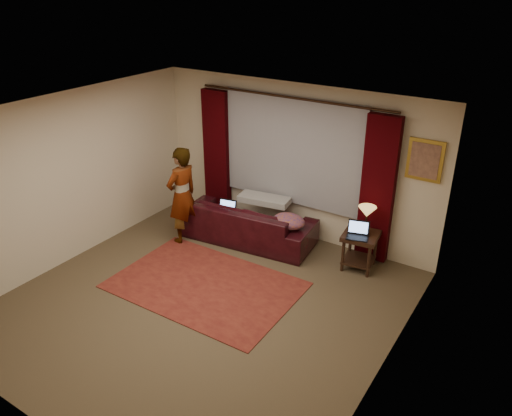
{
  "coord_description": "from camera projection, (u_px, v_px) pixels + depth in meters",
  "views": [
    {
      "loc": [
        3.68,
        -4.35,
        4.14
      ],
      "look_at": [
        0.1,
        1.2,
        1.0
      ],
      "focal_mm": 35.0,
      "sensor_mm": 36.0,
      "label": 1
    }
  ],
  "objects": [
    {
      "name": "curtain_rod",
      "position": [
        292.0,
        98.0,
        7.67
      ],
      "size": [
        0.04,
        0.04,
        3.4
      ],
      "primitive_type": "cylinder",
      "color": "black",
      "rests_on": "wall_back"
    },
    {
      "name": "laptop_table",
      "position": [
        358.0,
        231.0,
        7.3
      ],
      "size": [
        0.4,
        0.42,
        0.23
      ],
      "primitive_type": null,
      "rotation": [
        0.0,
        0.0,
        0.28
      ],
      "color": "black",
      "rests_on": "end_table"
    },
    {
      "name": "drape_left",
      "position": [
        217.0,
        154.0,
        8.92
      ],
      "size": [
        0.5,
        0.14,
        2.3
      ],
      "primitive_type": "cube",
      "color": "black",
      "rests_on": "floor"
    },
    {
      "name": "ceiling",
      "position": [
        193.0,
        119.0,
        5.76
      ],
      "size": [
        5.0,
        5.0,
        0.02
      ],
      "primitive_type": "cube",
      "color": "silver",
      "rests_on": "ground"
    },
    {
      "name": "laptop_sofa",
      "position": [
        225.0,
        209.0,
        8.3
      ],
      "size": [
        0.36,
        0.39,
        0.22
      ],
      "primitive_type": null,
      "rotation": [
        0.0,
        0.0,
        0.19
      ],
      "color": "black",
      "rests_on": "sofa"
    },
    {
      "name": "sofa",
      "position": [
        248.0,
        216.0,
        8.32
      ],
      "size": [
        2.34,
        1.22,
        0.91
      ],
      "primitive_type": "imported",
      "rotation": [
        0.0,
        0.0,
        3.25
      ],
      "color": "black",
      "rests_on": "floor"
    },
    {
      "name": "area_rug",
      "position": [
        205.0,
        285.0,
        7.26
      ],
      "size": [
        2.65,
        1.79,
        0.01
      ],
      "primitive_type": "cube",
      "rotation": [
        0.0,
        0.0,
        0.01
      ],
      "color": "maroon",
      "rests_on": "floor"
    },
    {
      "name": "tiffany_lamp",
      "position": [
        366.0,
        220.0,
        7.41
      ],
      "size": [
        0.35,
        0.35,
        0.43
      ],
      "primitive_type": null,
      "rotation": [
        0.0,
        0.0,
        0.41
      ],
      "color": "#9C9749",
      "rests_on": "end_table"
    },
    {
      "name": "floor",
      "position": [
        203.0,
        303.0,
        6.88
      ],
      "size": [
        5.0,
        5.0,
        0.01
      ],
      "primitive_type": "cube",
      "color": "brown",
      "rests_on": "ground"
    },
    {
      "name": "throw_blanket",
      "position": [
        264.0,
        186.0,
        8.28
      ],
      "size": [
        0.91,
        0.48,
        0.1
      ],
      "primitive_type": "cube",
      "rotation": [
        0.0,
        0.0,
        0.16
      ],
      "color": "#A09E99",
      "rests_on": "sofa"
    },
    {
      "name": "person",
      "position": [
        182.0,
        195.0,
        8.15
      ],
      "size": [
        0.54,
        0.54,
        1.65
      ],
      "primitive_type": "imported",
      "rotation": [
        0.0,
        0.0,
        -1.7
      ],
      "color": "#A09E99",
      "rests_on": "floor"
    },
    {
      "name": "end_table",
      "position": [
        359.0,
        251.0,
        7.58
      ],
      "size": [
        0.57,
        0.57,
        0.59
      ],
      "primitive_type": "cube",
      "rotation": [
        0.0,
        0.0,
        0.12
      ],
      "color": "black",
      "rests_on": "floor"
    },
    {
      "name": "picture_frame",
      "position": [
        425.0,
        160.0,
        6.97
      ],
      "size": [
        0.5,
        0.04,
        0.6
      ],
      "primitive_type": "cube",
      "color": "gold",
      "rests_on": "wall_back"
    },
    {
      "name": "wall_back",
      "position": [
        294.0,
        162.0,
        8.22
      ],
      "size": [
        5.0,
        0.02,
        2.6
      ],
      "primitive_type": "cube",
      "color": "beige",
      "rests_on": "ground"
    },
    {
      "name": "wall_right",
      "position": [
        389.0,
        278.0,
        5.1
      ],
      "size": [
        0.02,
        5.0,
        2.6
      ],
      "primitive_type": "cube",
      "color": "beige",
      "rests_on": "ground"
    },
    {
      "name": "clothing_pile",
      "position": [
        289.0,
        222.0,
        7.87
      ],
      "size": [
        0.57,
        0.45,
        0.23
      ],
      "primitive_type": "ellipsoid",
      "rotation": [
        0.0,
        0.0,
        0.09
      ],
      "color": "brown",
      "rests_on": "sofa"
    },
    {
      "name": "drape_right",
      "position": [
        378.0,
        190.0,
        7.45
      ],
      "size": [
        0.5,
        0.14,
        2.3
      ],
      "primitive_type": "cube",
      "color": "black",
      "rests_on": "floor"
    },
    {
      "name": "wall_left",
      "position": [
        69.0,
        179.0,
        7.55
      ],
      "size": [
        0.02,
        5.0,
        2.6
      ],
      "primitive_type": "cube",
      "color": "beige",
      "rests_on": "ground"
    },
    {
      "name": "wall_front",
      "position": [
        21.0,
        325.0,
        4.43
      ],
      "size": [
        5.0,
        0.02,
        2.6
      ],
      "primitive_type": "cube",
      "color": "beige",
      "rests_on": "ground"
    },
    {
      "name": "sheer_curtain",
      "position": [
        292.0,
        151.0,
        8.09
      ],
      "size": [
        2.5,
        0.05,
        1.8
      ],
      "primitive_type": "cube",
      "color": "gray",
      "rests_on": "wall_back"
    }
  ]
}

